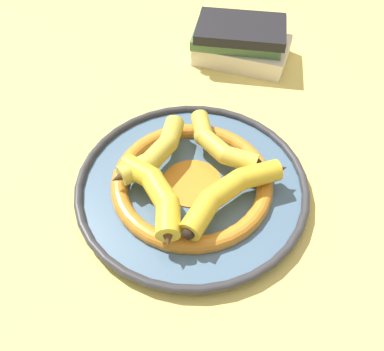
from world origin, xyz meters
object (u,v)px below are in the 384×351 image
book_stack (242,42)px  banana_d (157,194)px  decorative_bowl (192,183)px  banana_c (231,191)px  banana_a (155,152)px  banana_b (217,143)px

book_stack → banana_d: bearing=-93.4°
decorative_bowl → banana_c: banana_c is taller
banana_d → banana_a: bearing=-23.7°
banana_c → banana_d: 0.11m
banana_a → banana_b: 0.11m
decorative_bowl → banana_d: bearing=-106.6°
banana_a → banana_b: banana_a is taller
decorative_bowl → banana_a: (-0.07, 0.00, 0.04)m
banana_a → banana_d: (0.05, -0.07, 0.00)m
banana_a → book_stack: bearing=6.6°
banana_a → banana_c: 0.15m
banana_d → book_stack: size_ratio=0.67×
banana_b → decorative_bowl: bearing=-73.1°
banana_a → banana_d: size_ratio=1.12×
decorative_bowl → banana_a: 0.08m
banana_c → banana_d: size_ratio=1.26×
decorative_bowl → banana_d: banana_d is taller
decorative_bowl → banana_c: size_ratio=1.92×
banana_a → book_stack: (-0.02, 0.40, -0.01)m
banana_a → banana_b: (0.08, 0.07, -0.00)m
decorative_bowl → banana_a: size_ratio=2.16×
book_stack → banana_c: bearing=-79.9°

